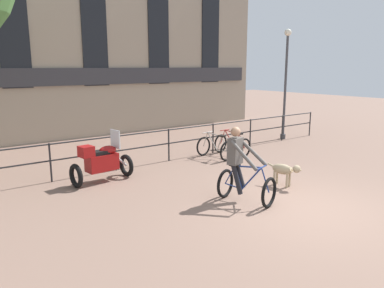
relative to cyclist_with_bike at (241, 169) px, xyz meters
The scene contains 9 objects.
ground_plane 1.55m from the cyclist_with_bike, 55.41° to the right, with size 60.00×60.00×0.00m, color #846656.
canal_railing 4.16m from the cyclist_with_bike, 79.34° to the left, with size 15.05×0.05×1.05m.
building_facade 10.44m from the cyclist_with_bike, 85.55° to the left, with size 18.00×0.72×8.18m.
cyclist_with_bike is the anchor object (origin of this frame).
dog 1.68m from the cyclist_with_bike, ahead, with size 0.34×0.96×0.62m.
parked_motorcycle 3.80m from the cyclist_with_bike, 120.09° to the left, with size 1.67×0.78×1.35m.
parked_bicycle_near_lamp 4.08m from the cyclist_with_bike, 57.60° to the left, with size 0.79×1.18×0.86m.
parked_bicycle_mid_left 4.55m from the cyclist_with_bike, 49.16° to the left, with size 0.81×1.19×0.86m.
street_lamp 8.18m from the cyclist_with_bike, 32.61° to the left, with size 0.28×0.28×4.49m.
Camera 1 is at (-6.56, -4.66, 3.01)m, focal length 35.00 mm.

